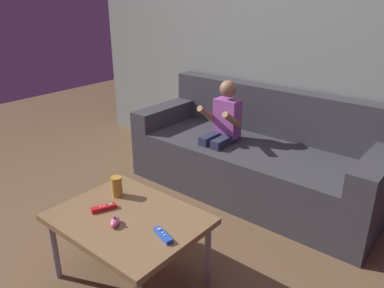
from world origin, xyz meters
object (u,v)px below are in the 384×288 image
at_px(nunchuk_pink, 115,222).
at_px(couch, 256,158).
at_px(coffee_table, 128,223).
at_px(game_remote_red_far_corner, 104,208).
at_px(soda_can, 117,186).
at_px(person_seated_on_couch, 221,130).
at_px(game_remote_blue_near_edge, 163,235).

bearing_deg(nunchuk_pink, couch, 90.62).
relative_size(coffee_table, nunchuk_pink, 8.14).
relative_size(game_remote_red_far_corner, soda_can, 1.17).
relative_size(couch, person_seated_on_couch, 2.20).
bearing_deg(game_remote_red_far_corner, nunchuk_pink, -19.22).
bearing_deg(game_remote_red_far_corner, game_remote_blue_near_edge, 3.38).
bearing_deg(person_seated_on_couch, game_remote_blue_near_edge, -66.92).
relative_size(game_remote_blue_near_edge, game_remote_red_far_corner, 1.01).
bearing_deg(soda_can, coffee_table, -27.24).
distance_m(couch, nunchuk_pink, 1.49).
height_order(couch, game_remote_blue_near_edge, couch).
relative_size(person_seated_on_couch, nunchuk_pink, 9.29).
bearing_deg(nunchuk_pink, coffee_table, 95.54).
height_order(nunchuk_pink, game_remote_red_far_corner, nunchuk_pink).
distance_m(game_remote_red_far_corner, soda_can, 0.17).
bearing_deg(game_remote_blue_near_edge, game_remote_red_far_corner, -176.62).
xyz_separation_m(game_remote_blue_near_edge, game_remote_red_far_corner, (-0.43, -0.03, 0.00)).
relative_size(couch, game_remote_red_far_corner, 14.17).
relative_size(coffee_table, soda_can, 6.59).
distance_m(coffee_table, soda_can, 0.27).
distance_m(couch, soda_can, 1.31).
height_order(game_remote_blue_near_edge, soda_can, soda_can).
height_order(person_seated_on_couch, coffee_table, person_seated_on_couch).
bearing_deg(soda_can, game_remote_red_far_corner, -66.71).
height_order(game_remote_red_far_corner, soda_can, soda_can).
distance_m(coffee_table, game_remote_red_far_corner, 0.17).
height_order(coffee_table, game_remote_blue_near_edge, game_remote_blue_near_edge).
xyz_separation_m(game_remote_blue_near_edge, nunchuk_pink, (-0.27, -0.08, 0.01)).
bearing_deg(game_remote_blue_near_edge, nunchuk_pink, -162.72).
distance_m(game_remote_blue_near_edge, nunchuk_pink, 0.28).
bearing_deg(game_remote_blue_near_edge, person_seated_on_couch, 113.08).
bearing_deg(couch, person_seated_on_couch, -144.80).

